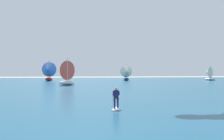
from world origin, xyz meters
TOP-DOWN VIEW (x-y plane):
  - ocean at (0.00, 51.63)m, footprint 160.00×90.00m
  - kitesurfer at (0.19, 18.79)m, footprint 0.84×2.01m
  - sailboat_outermost at (-6.48, 51.01)m, footprint 4.63×4.66m
  - sailboat_anchored_offshore at (30.66, 68.74)m, footprint 3.30×3.58m
  - sailboat_mid_right at (-12.35, 70.16)m, footprint 4.13×4.82m
  - sailboat_far_left at (8.33, 69.40)m, footprint 3.27×3.86m
  - marker_buoy at (0.98, 26.88)m, footprint 0.69×0.69m

SIDE VIEW (x-z plane):
  - ocean at x=0.00m, z-range 0.00..0.10m
  - marker_buoy at x=0.98m, z-range 0.10..0.79m
  - kitesurfer at x=0.19m, z-range -0.13..1.54m
  - sailboat_anchored_offshore at x=30.66m, z-range -0.07..3.91m
  - sailboat_far_left at x=8.33m, z-range -0.09..4.43m
  - sailboat_outermost at x=-6.48m, z-range -0.12..5.14m
  - sailboat_mid_right at x=-12.35m, z-range -0.13..5.40m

